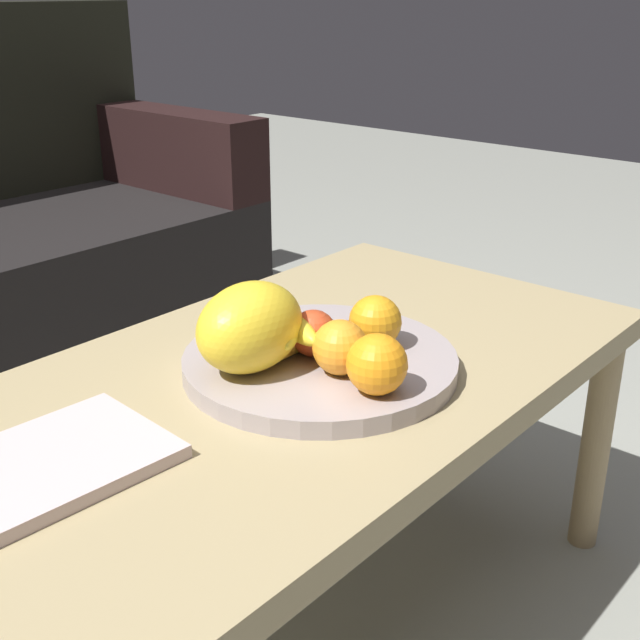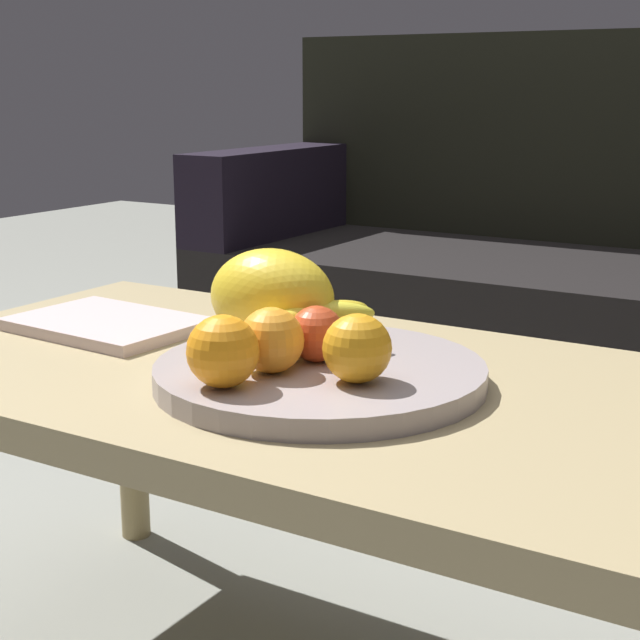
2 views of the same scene
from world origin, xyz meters
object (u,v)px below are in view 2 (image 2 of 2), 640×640
object	(u,v)px
couch	(582,297)
orange_right	(357,348)
apple_front	(316,334)
magazine	(107,324)
fruit_bowl	(320,374)
orange_front	(222,351)
melon_large_front	(272,297)
coffee_table	(305,412)
banana_bunch	(314,327)
orange_left	(271,340)

from	to	relation	value
couch	orange_right	size ratio (longest dim) A/B	23.13
apple_front	magazine	world-z (taller)	apple_front
couch	orange_right	bearing A→B (deg)	-84.07
fruit_bowl	magazine	distance (m)	0.39
orange_front	magazine	xyz separation A→B (m)	(-0.34, 0.19, -0.06)
melon_large_front	apple_front	distance (m)	0.09
orange_right	magazine	distance (m)	0.47
melon_large_front	orange_right	world-z (taller)	melon_large_front
fruit_bowl	apple_front	distance (m)	0.05
fruit_bowl	apple_front	size ratio (longest dim) A/B	5.87
coffee_table	couch	bearing A→B (deg)	91.14
couch	coffee_table	bearing A→B (deg)	-88.86
orange_right	apple_front	distance (m)	0.09
coffee_table	orange_right	bearing A→B (deg)	-33.17
fruit_bowl	melon_large_front	xyz separation A→B (m)	(-0.09, 0.04, 0.07)
orange_front	orange_right	size ratio (longest dim) A/B	1.04
couch	fruit_bowl	bearing A→B (deg)	-87.05
apple_front	magazine	size ratio (longest dim) A/B	0.26
fruit_bowl	apple_front	xyz separation A→B (m)	(-0.01, 0.00, 0.04)
melon_large_front	banana_bunch	bearing A→B (deg)	-6.22
fruit_bowl	orange_right	bearing A→B (deg)	-29.83
apple_front	magazine	distance (m)	0.38
fruit_bowl	orange_left	xyz separation A→B (m)	(-0.03, -0.06, 0.05)
fruit_bowl	melon_large_front	bearing A→B (deg)	156.51
coffee_table	orange_front	xyz separation A→B (m)	(-0.00, -0.16, 0.11)
coffee_table	orange_left	world-z (taller)	orange_left
coffee_table	magazine	bearing A→B (deg)	175.19
orange_right	couch	bearing A→B (deg)	95.93
fruit_bowl	apple_front	world-z (taller)	apple_front
banana_bunch	magazine	xyz separation A→B (m)	(-0.35, 0.03, -0.05)
couch	fruit_bowl	xyz separation A→B (m)	(0.06, -1.25, 0.16)
apple_front	banana_bunch	size ratio (longest dim) A/B	0.39
melon_large_front	orange_left	bearing A→B (deg)	-56.37
orange_front	banana_bunch	bearing A→B (deg)	85.09
melon_large_front	orange_front	world-z (taller)	melon_large_front
fruit_bowl	coffee_table	bearing A→B (deg)	141.60
orange_right	orange_front	bearing A→B (deg)	-142.41
orange_front	orange_left	size ratio (longest dim) A/B	1.06
apple_front	orange_front	bearing A→B (deg)	-104.65
orange_right	magazine	bearing A→B (deg)	167.41
orange_front	banana_bunch	distance (m)	0.16
magazine	fruit_bowl	bearing A→B (deg)	-5.32
orange_left	banana_bunch	size ratio (longest dim) A/B	0.44
orange_left	magazine	bearing A→B (deg)	161.58
apple_front	banana_bunch	bearing A→B (deg)	126.45
coffee_table	melon_large_front	xyz separation A→B (m)	(-0.05, 0.01, 0.13)
coffee_table	fruit_bowl	world-z (taller)	fruit_bowl
orange_left	coffee_table	bearing A→B (deg)	98.53
banana_bunch	magazine	bearing A→B (deg)	175.49
fruit_bowl	orange_right	xyz separation A→B (m)	(0.07, -0.04, 0.05)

